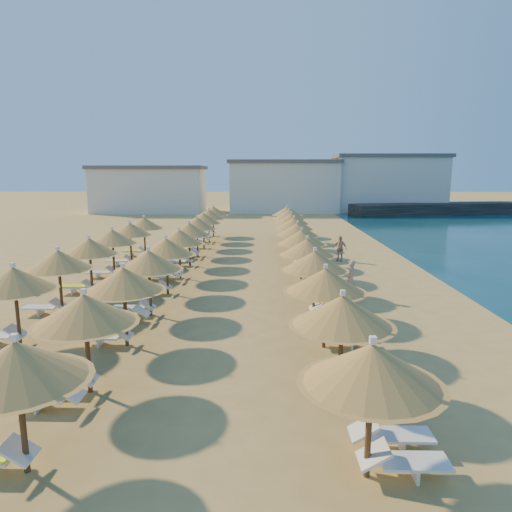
{
  "coord_description": "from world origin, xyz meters",
  "views": [
    {
      "loc": [
        0.57,
        -19.92,
        5.77
      ],
      "look_at": [
        0.1,
        4.0,
        1.3
      ],
      "focal_mm": 32.0,
      "sensor_mm": 36.0,
      "label": 1
    }
  ],
  "objects_px": {
    "parasol_row_east": "(302,238)",
    "beachgoer_c": "(340,248)",
    "jetty": "(457,209)",
    "beachgoer_a": "(351,279)",
    "parasol_row_west": "(179,238)"
  },
  "relations": [
    {
      "from": "jetty",
      "to": "beachgoer_a",
      "type": "relative_size",
      "value": 16.87
    },
    {
      "from": "jetty",
      "to": "parasol_row_west",
      "type": "relative_size",
      "value": 0.85
    },
    {
      "from": "parasol_row_east",
      "to": "beachgoer_c",
      "type": "distance_m",
      "value": 6.01
    },
    {
      "from": "parasol_row_west",
      "to": "beachgoer_a",
      "type": "distance_m",
      "value": 9.44
    },
    {
      "from": "jetty",
      "to": "beachgoer_c",
      "type": "bearing_deg",
      "value": -136.24
    },
    {
      "from": "parasol_row_west",
      "to": "beachgoer_a",
      "type": "xyz_separation_m",
      "value": [
        8.55,
        -3.76,
        -1.35
      ]
    },
    {
      "from": "beachgoer_c",
      "to": "parasol_row_west",
      "type": "bearing_deg",
      "value": -121.57
    },
    {
      "from": "beachgoer_a",
      "to": "parasol_row_west",
      "type": "bearing_deg",
      "value": -111.6
    },
    {
      "from": "parasol_row_west",
      "to": "beachgoer_c",
      "type": "bearing_deg",
      "value": 28.15
    },
    {
      "from": "beachgoer_c",
      "to": "jetty",
      "type": "bearing_deg",
      "value": 87.77
    },
    {
      "from": "jetty",
      "to": "parasol_row_west",
      "type": "height_order",
      "value": "parasol_row_west"
    },
    {
      "from": "beachgoer_a",
      "to": "beachgoer_c",
      "type": "bearing_deg",
      "value": 176.15
    },
    {
      "from": "jetty",
      "to": "parasol_row_east",
      "type": "height_order",
      "value": "parasol_row_east"
    },
    {
      "from": "parasol_row_east",
      "to": "beachgoer_a",
      "type": "xyz_separation_m",
      "value": [
        1.97,
        -3.76,
        -1.35
      ]
    },
    {
      "from": "jetty",
      "to": "parasol_row_east",
      "type": "xyz_separation_m",
      "value": [
        -24.13,
        -38.39,
        1.49
      ]
    }
  ]
}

